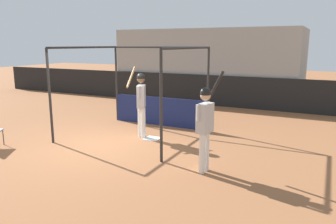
% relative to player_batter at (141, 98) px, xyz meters
% --- Properties ---
extents(ground_plane, '(60.00, 60.00, 0.00)m').
position_rel_player_batter_xyz_m(ground_plane, '(-0.62, -1.21, -1.16)').
color(ground_plane, '#935B38').
extents(outfield_wall, '(24.00, 0.12, 1.35)m').
position_rel_player_batter_xyz_m(outfield_wall, '(-0.62, 5.84, -0.49)').
color(outfield_wall, black).
rests_on(outfield_wall, ground).
extents(bleacher_section, '(8.70, 4.00, 3.43)m').
position_rel_player_batter_xyz_m(bleacher_section, '(-0.62, 7.90, 0.55)').
color(bleacher_section, '#9E9E99').
rests_on(bleacher_section, ground).
extents(batting_cage, '(3.50, 3.18, 2.64)m').
position_rel_player_batter_xyz_m(batting_cage, '(-0.23, 0.91, -0.02)').
color(batting_cage, '#282828').
rests_on(batting_cage, ground).
extents(home_plate, '(0.44, 0.44, 0.02)m').
position_rel_player_batter_xyz_m(home_plate, '(0.36, -0.00, -1.15)').
color(home_plate, white).
rests_on(home_plate, ground).
extents(player_batter, '(0.70, 0.77, 2.05)m').
position_rel_player_batter_xyz_m(player_batter, '(0.00, 0.00, 0.00)').
color(player_batter, white).
rests_on(player_batter, ground).
extents(player_waiting, '(0.53, 0.80, 2.16)m').
position_rel_player_batter_xyz_m(player_waiting, '(2.58, -1.67, -0.05)').
color(player_waiting, white).
rests_on(player_waiting, ground).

